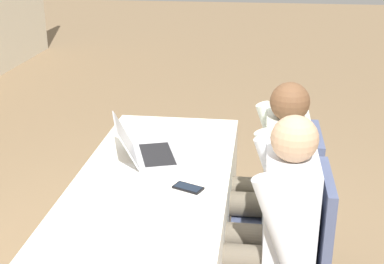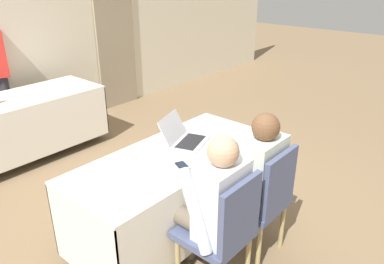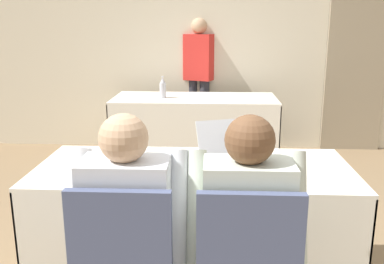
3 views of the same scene
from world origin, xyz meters
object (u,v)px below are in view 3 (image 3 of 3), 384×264
person_white_shirt (245,226)px  laptop (233,156)px  water_bottle (163,88)px  cell_phone (173,177)px  person_red_shirt (199,75)px  person_checkered_shirt (131,224)px

person_white_shirt → laptop: bearing=-87.5°
water_bottle → laptop: bearing=-73.4°
cell_phone → water_bottle: bearing=120.9°
laptop → person_red_shirt: (-0.29, 2.92, 0.12)m
laptop → person_red_shirt: person_red_shirt is taller
cell_phone → person_red_shirt: (0.03, 3.18, 0.16)m
water_bottle → person_checkered_shirt: person_checkered_shirt is taller
person_white_shirt → water_bottle: bearing=-76.5°
cell_phone → person_checkered_shirt: 0.42m
laptop → person_red_shirt: bearing=76.8°
cell_phone → water_bottle: size_ratio=0.67×
water_bottle → person_checkered_shirt: 2.86m
person_checkered_shirt → laptop: bearing=-125.8°
cell_phone → person_white_shirt: 0.53m
person_checkered_shirt → person_red_shirt: 3.58m
person_red_shirt → laptop: bearing=-62.1°
laptop → cell_phone: laptop is taller
person_red_shirt → cell_phone: bearing=-68.4°
laptop → water_bottle: bearing=87.8°
laptop → water_bottle: size_ratio=1.88×
person_white_shirt → person_red_shirt: (-0.32, 3.57, 0.23)m
person_white_shirt → person_red_shirt: person_red_shirt is taller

